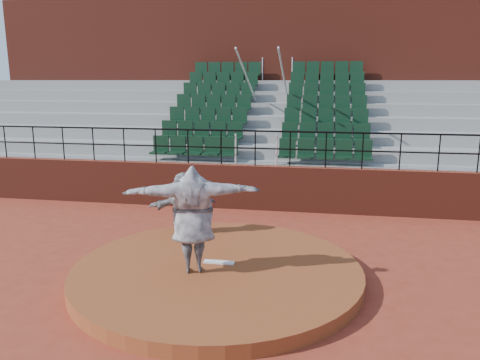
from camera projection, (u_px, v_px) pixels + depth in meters
name	position (u px, v px, depth m)	size (l,w,h in m)	color
ground	(217.00, 278.00, 8.99)	(90.00, 90.00, 0.00)	maroon
pitchers_mound	(217.00, 272.00, 8.96)	(5.50, 5.50, 0.25)	brown
pitching_rubber	(219.00, 262.00, 9.08)	(0.60, 0.15, 0.03)	white
boundary_wall	(255.00, 187.00, 13.66)	(24.00, 0.30, 1.30)	maroon
wall_railing	(255.00, 140.00, 13.37)	(24.04, 0.05, 1.03)	black
seating_deck	(269.00, 144.00, 17.01)	(24.00, 5.97, 4.63)	gray
press_box_facade	(280.00, 84.00, 20.36)	(24.00, 3.00, 7.10)	maroon
pitcher	(193.00, 219.00, 8.51)	(2.45, 0.67, 1.99)	black
fielder	(184.00, 208.00, 10.74)	(1.57, 0.50, 1.69)	black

